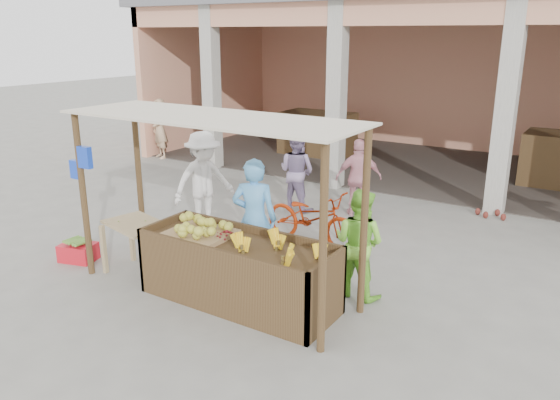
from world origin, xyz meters
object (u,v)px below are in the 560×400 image
Objects in this scene: side_table at (137,232)px; red_crate at (78,252)px; fruit_stall at (239,273)px; vendor_blue at (254,215)px; motorcycle at (312,217)px; vendor_green at (359,240)px.

red_crate is at bearing -157.08° from side_table.
fruit_stall is 0.96m from vendor_blue.
side_table is 1.72m from vendor_blue.
vendor_blue is at bearing -178.09° from motorcycle.
vendor_blue is at bearing 4.79° from red_crate.
motorcycle is (1.57, 2.33, -0.15)m from side_table.
fruit_stall is 2.92m from red_crate.
fruit_stall is 1.68× the size of vendor_green.
red_crate is 0.28× the size of motorcycle.
red_crate is at bearing 137.79° from motorcycle.
vendor_blue reaches higher than side_table.
side_table is at bearing -6.64° from red_crate.
vendor_blue is (-0.27, 0.76, 0.53)m from fruit_stall.
vendor_green is (4.11, 1.26, 0.64)m from red_crate.
vendor_green is at bearing 40.26° from fruit_stall.
side_table is 2.08× the size of red_crate.
vendor_green reaches higher than fruit_stall.
fruit_stall reaches higher than red_crate.
vendor_blue is at bearing 109.79° from fruit_stall.
vendor_green is at bearing 1.10° from red_crate.
fruit_stall is 2.42× the size of side_table.
vendor_green reaches higher than motorcycle.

